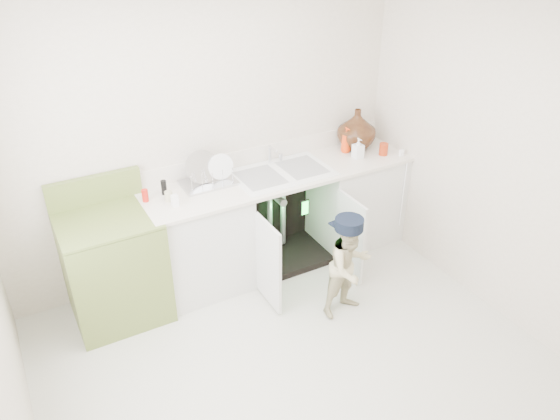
% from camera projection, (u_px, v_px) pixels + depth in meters
% --- Properties ---
extents(ground, '(3.50, 3.50, 0.00)m').
position_uv_depth(ground, '(295.00, 363.00, 4.00)').
color(ground, '#BAB6A3').
rests_on(ground, ground).
extents(room_shell, '(6.00, 5.50, 1.26)m').
position_uv_depth(room_shell, '(298.00, 217.00, 3.37)').
color(room_shell, beige).
rests_on(room_shell, ground).
extents(counter_run, '(2.44, 1.02, 1.28)m').
position_uv_depth(counter_run, '(285.00, 213.00, 4.92)').
color(counter_run, silver).
rests_on(counter_run, ground).
extents(avocado_stove, '(0.72, 0.65, 1.12)m').
position_uv_depth(avocado_stove, '(114.00, 266.00, 4.26)').
color(avocado_stove, olive).
rests_on(avocado_stove, ground).
extents(repair_worker, '(0.45, 0.74, 0.87)m').
position_uv_depth(repair_worker, '(350.00, 265.00, 4.29)').
color(repair_worker, beige).
rests_on(repair_worker, ground).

